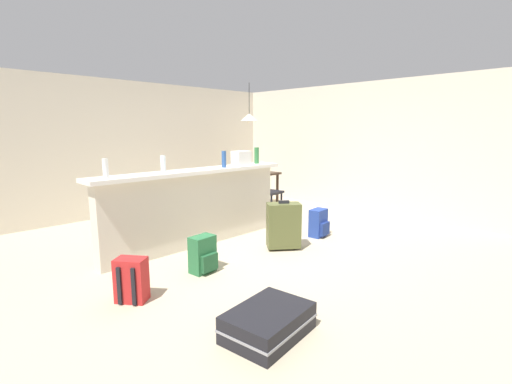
{
  "coord_description": "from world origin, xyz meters",
  "views": [
    {
      "loc": [
        -3.52,
        -3.57,
        1.6
      ],
      "look_at": [
        0.28,
        0.2,
        0.68
      ],
      "focal_mm": 25.41,
      "sensor_mm": 36.0,
      "label": 1
    }
  ],
  "objects_px": {
    "pendant_lamp": "(249,117)",
    "suitcase_upright_olive": "(284,225)",
    "bottle_blue": "(224,159)",
    "dining_table": "(249,178)",
    "dining_chair_near_partition": "(266,187)",
    "backpack_red": "(132,280)",
    "suitcase_flat_black": "(268,322)",
    "bottle_white": "(105,168)",
    "backpack_green": "(203,255)",
    "grocery_bag": "(241,158)",
    "backpack_blue": "(319,223)",
    "bottle_green": "(257,155)",
    "bottle_clear": "(163,164)"
  },
  "relations": [
    {
      "from": "suitcase_upright_olive",
      "to": "pendant_lamp",
      "type": "bearing_deg",
      "value": 55.92
    },
    {
      "from": "dining_chair_near_partition",
      "to": "suitcase_upright_olive",
      "type": "height_order",
      "value": "dining_chair_near_partition"
    },
    {
      "from": "dining_table",
      "to": "bottle_clear",
      "type": "bearing_deg",
      "value": -157.57
    },
    {
      "from": "backpack_blue",
      "to": "suitcase_flat_black",
      "type": "bearing_deg",
      "value": -152.81
    },
    {
      "from": "pendant_lamp",
      "to": "suitcase_flat_black",
      "type": "height_order",
      "value": "pendant_lamp"
    },
    {
      "from": "suitcase_flat_black",
      "to": "dining_table",
      "type": "bearing_deg",
      "value": 47.82
    },
    {
      "from": "backpack_blue",
      "to": "backpack_green",
      "type": "distance_m",
      "value": 2.08
    },
    {
      "from": "pendant_lamp",
      "to": "backpack_green",
      "type": "distance_m",
      "value": 3.79
    },
    {
      "from": "grocery_bag",
      "to": "backpack_green",
      "type": "height_order",
      "value": "grocery_bag"
    },
    {
      "from": "bottle_blue",
      "to": "pendant_lamp",
      "type": "distance_m",
      "value": 2.23
    },
    {
      "from": "bottle_white",
      "to": "dining_table",
      "type": "distance_m",
      "value": 3.57
    },
    {
      "from": "pendant_lamp",
      "to": "backpack_green",
      "type": "bearing_deg",
      "value": -143.09
    },
    {
      "from": "bottle_green",
      "to": "backpack_green",
      "type": "bearing_deg",
      "value": -153.31
    },
    {
      "from": "backpack_red",
      "to": "bottle_clear",
      "type": "bearing_deg",
      "value": 45.99
    },
    {
      "from": "bottle_clear",
      "to": "suitcase_flat_black",
      "type": "height_order",
      "value": "bottle_clear"
    },
    {
      "from": "grocery_bag",
      "to": "suitcase_upright_olive",
      "type": "bearing_deg",
      "value": -95.84
    },
    {
      "from": "dining_chair_near_partition",
      "to": "backpack_blue",
      "type": "height_order",
      "value": "dining_chair_near_partition"
    },
    {
      "from": "dining_table",
      "to": "pendant_lamp",
      "type": "height_order",
      "value": "pendant_lamp"
    },
    {
      "from": "dining_table",
      "to": "bottle_green",
      "type": "bearing_deg",
      "value": -128.97
    },
    {
      "from": "grocery_bag",
      "to": "backpack_blue",
      "type": "height_order",
      "value": "grocery_bag"
    },
    {
      "from": "dining_chair_near_partition",
      "to": "suitcase_upright_olive",
      "type": "xyz_separation_m",
      "value": [
        -1.36,
        -1.6,
        -0.19
      ]
    },
    {
      "from": "bottle_clear",
      "to": "suitcase_flat_black",
      "type": "distance_m",
      "value": 2.64
    },
    {
      "from": "dining_chair_near_partition",
      "to": "pendant_lamp",
      "type": "relative_size",
      "value": 1.2
    },
    {
      "from": "dining_table",
      "to": "pendant_lamp",
      "type": "distance_m",
      "value": 1.2
    },
    {
      "from": "bottle_blue",
      "to": "suitcase_upright_olive",
      "type": "bearing_deg",
      "value": -74.11
    },
    {
      "from": "bottle_white",
      "to": "pendant_lamp",
      "type": "relative_size",
      "value": 0.28
    },
    {
      "from": "bottle_white",
      "to": "bottle_clear",
      "type": "relative_size",
      "value": 1.05
    },
    {
      "from": "pendant_lamp",
      "to": "suitcase_upright_olive",
      "type": "distance_m",
      "value": 3.02
    },
    {
      "from": "dining_table",
      "to": "suitcase_upright_olive",
      "type": "xyz_separation_m",
      "value": [
        -1.41,
        -2.13,
        -0.32
      ]
    },
    {
      "from": "bottle_blue",
      "to": "bottle_green",
      "type": "xyz_separation_m",
      "value": [
        0.76,
        0.09,
        0.01
      ]
    },
    {
      "from": "bottle_blue",
      "to": "grocery_bag",
      "type": "relative_size",
      "value": 0.91
    },
    {
      "from": "backpack_green",
      "to": "suitcase_upright_olive",
      "type": "relative_size",
      "value": 0.63
    },
    {
      "from": "suitcase_upright_olive",
      "to": "backpack_green",
      "type": "bearing_deg",
      "value": 174.68
    },
    {
      "from": "bottle_blue",
      "to": "bottle_green",
      "type": "relative_size",
      "value": 0.92
    },
    {
      "from": "grocery_bag",
      "to": "suitcase_flat_black",
      "type": "height_order",
      "value": "grocery_bag"
    },
    {
      "from": "dining_chair_near_partition",
      "to": "backpack_blue",
      "type": "xyz_separation_m",
      "value": [
        -0.55,
        -1.6,
        -0.31
      ]
    },
    {
      "from": "backpack_green",
      "to": "dining_chair_near_partition",
      "type": "bearing_deg",
      "value": 29.39
    },
    {
      "from": "dining_chair_near_partition",
      "to": "backpack_red",
      "type": "xyz_separation_m",
      "value": [
        -3.52,
        -1.57,
        -0.31
      ]
    },
    {
      "from": "backpack_blue",
      "to": "suitcase_upright_olive",
      "type": "bearing_deg",
      "value": 179.88
    },
    {
      "from": "pendant_lamp",
      "to": "suitcase_upright_olive",
      "type": "xyz_separation_m",
      "value": [
        -1.47,
        -2.17,
        -1.51
      ]
    },
    {
      "from": "suitcase_upright_olive",
      "to": "backpack_red",
      "type": "xyz_separation_m",
      "value": [
        -2.16,
        0.03,
        -0.13
      ]
    },
    {
      "from": "bottle_white",
      "to": "backpack_green",
      "type": "relative_size",
      "value": 0.52
    },
    {
      "from": "dining_chair_near_partition",
      "to": "backpack_red",
      "type": "bearing_deg",
      "value": -156.04
    },
    {
      "from": "bottle_green",
      "to": "backpack_green",
      "type": "distance_m",
      "value": 2.21
    },
    {
      "from": "backpack_green",
      "to": "suitcase_upright_olive",
      "type": "bearing_deg",
      "value": -5.32
    },
    {
      "from": "bottle_blue",
      "to": "grocery_bag",
      "type": "distance_m",
      "value": 0.36
    },
    {
      "from": "suitcase_flat_black",
      "to": "backpack_red",
      "type": "height_order",
      "value": "backpack_red"
    },
    {
      "from": "bottle_blue",
      "to": "dining_table",
      "type": "bearing_deg",
      "value": 36.08
    },
    {
      "from": "bottle_green",
      "to": "backpack_blue",
      "type": "distance_m",
      "value": 1.45
    },
    {
      "from": "backpack_blue",
      "to": "grocery_bag",
      "type": "bearing_deg",
      "value": 127.63
    }
  ]
}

